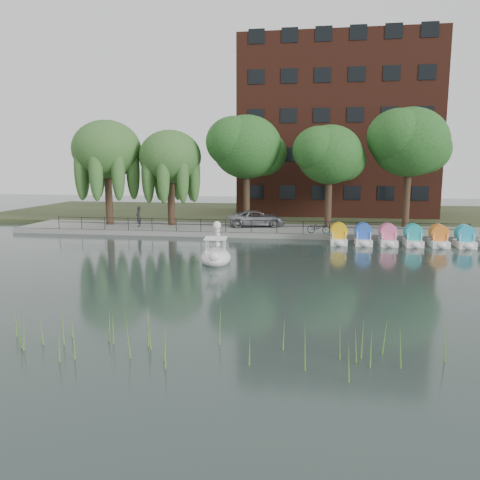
% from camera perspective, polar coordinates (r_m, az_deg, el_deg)
% --- Properties ---
extents(ground_plane, '(120.00, 120.00, 0.00)m').
position_cam_1_polar(ground_plane, '(23.54, -2.64, -4.64)').
color(ground_plane, '#374945').
extents(promenade, '(40.00, 6.00, 0.40)m').
position_cam_1_polar(promenade, '(39.06, 1.86, 1.21)').
color(promenade, gray).
rests_on(promenade, ground_plane).
extents(kerb, '(40.00, 0.25, 0.40)m').
position_cam_1_polar(kerb, '(36.16, 1.32, 0.56)').
color(kerb, gray).
rests_on(kerb, ground_plane).
extents(land_strip, '(60.00, 22.00, 0.36)m').
position_cam_1_polar(land_strip, '(52.89, 3.61, 3.27)').
color(land_strip, '#47512D').
rests_on(land_strip, ground_plane).
extents(railing, '(32.00, 0.05, 1.00)m').
position_cam_1_polar(railing, '(36.22, 1.37, 2.09)').
color(railing, black).
rests_on(railing, promenade).
extents(apartment_building, '(20.00, 10.07, 18.00)m').
position_cam_1_polar(apartment_building, '(52.59, 11.54, 13.09)').
color(apartment_building, '#4C1E16').
rests_on(apartment_building, land_strip).
extents(willow_left, '(5.88, 5.88, 9.01)m').
position_cam_1_polar(willow_left, '(42.66, -15.93, 10.52)').
color(willow_left, '#473323').
rests_on(willow_left, promenade).
extents(willow_mid, '(5.32, 5.32, 8.15)m').
position_cam_1_polar(willow_mid, '(41.19, -8.51, 9.96)').
color(willow_mid, '#473323').
rests_on(willow_mid, promenade).
extents(broadleaf_center, '(6.00, 6.00, 9.25)m').
position_cam_1_polar(broadleaf_center, '(40.81, 0.82, 11.21)').
color(broadleaf_center, '#473323').
rests_on(broadleaf_center, promenade).
extents(broadleaf_right, '(5.40, 5.40, 8.32)m').
position_cam_1_polar(broadleaf_right, '(39.96, 10.88, 10.13)').
color(broadleaf_right, '#473323').
rests_on(broadleaf_right, promenade).
extents(broadleaf_far, '(6.30, 6.30, 9.71)m').
position_cam_1_polar(broadleaf_far, '(41.75, 19.98, 11.09)').
color(broadleaf_far, '#473323').
rests_on(broadleaf_far, promenade).
extents(minivan, '(3.72, 6.00, 1.55)m').
position_cam_1_polar(minivan, '(39.82, 2.05, 2.77)').
color(minivan, gray).
rests_on(minivan, promenade).
extents(bicycle, '(0.70, 1.75, 1.00)m').
position_cam_1_polar(bicycle, '(36.28, 9.58, 1.58)').
color(bicycle, gray).
rests_on(bicycle, promenade).
extents(pedestrian, '(0.58, 0.78, 1.98)m').
position_cam_1_polar(pedestrian, '(40.67, -12.26, 3.01)').
color(pedestrian, black).
rests_on(pedestrian, promenade).
extents(swan_boat, '(2.02, 2.91, 2.31)m').
position_cam_1_polar(swan_boat, '(27.08, -2.94, -1.71)').
color(swan_boat, white).
rests_on(swan_boat, ground_plane).
extents(pedal_boat_row, '(11.35, 1.70, 1.40)m').
position_cam_1_polar(pedal_boat_row, '(34.75, 20.36, 0.32)').
color(pedal_boat_row, white).
rests_on(pedal_boat_row, ground_plane).
extents(reed_bank, '(24.00, 2.40, 1.20)m').
position_cam_1_polar(reed_bank, '(14.08, -2.08, -11.72)').
color(reed_bank, '#669938').
rests_on(reed_bank, ground_plane).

